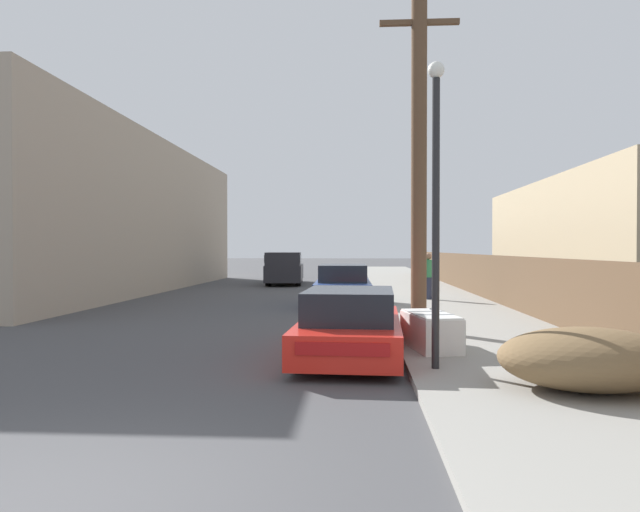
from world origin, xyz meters
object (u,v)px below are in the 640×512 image
Objects in this scene: parked_sports_car_red at (351,325)px; pedestrian at (428,276)px; utility_pole at (419,156)px; brush_pile at (589,359)px; pickup_truck at (285,268)px; discarded_fridge at (430,331)px; car_parked_mid at (343,287)px; street_lamp at (436,191)px.

pedestrian reaches higher than parked_sports_car_red.
brush_pile is at bearing -72.81° from utility_pole.
pickup_truck reaches higher than parked_sports_car_red.
pickup_truck is 11.97m from pedestrian.
utility_pole is (0.03, 2.31, 3.64)m from discarded_fridge.
utility_pole is 4.57× the size of pedestrian.
car_parked_mid is 1.97× the size of brush_pile.
pickup_truck is 3.36× the size of pedestrian.
parked_sports_car_red is 1.98× the size of brush_pile.
utility_pole is (5.37, -18.07, 3.20)m from pickup_truck.
brush_pile is (1.69, -3.05, 0.08)m from discarded_fridge.
car_parked_mid is at bearing 106.43° from brush_pile.
car_parked_mid is at bearing 91.61° from discarded_fridge.
car_parked_mid is 0.82× the size of pickup_truck.
pickup_truck is 24.47m from brush_pile.
pedestrian reaches higher than pickup_truck.
pedestrian is at bearing 81.40° from utility_pole.
brush_pile is (1.66, -5.36, -3.56)m from utility_pole.
parked_sports_car_red is 0.98× the size of street_lamp.
car_parked_mid is at bearing 98.95° from street_lamp.
street_lamp is (1.34, -1.49, 2.31)m from parked_sports_car_red.
brush_pile reaches higher than discarded_fridge.
discarded_fridge is 9.16m from car_parked_mid.
discarded_fridge is at bearing 15.43° from parked_sports_car_red.
street_lamp is (5.19, -22.21, 1.99)m from pickup_truck.
parked_sports_car_red is at bearing -104.37° from pedestrian.
utility_pole is at bearing 62.65° from parked_sports_car_red.
pickup_truck reaches higher than car_parked_mid.
discarded_fridge is 21.08m from pickup_truck.
pickup_truck is at bearing 103.15° from street_lamp.
parked_sports_car_red is 9.32m from car_parked_mid.
pedestrian is at bearing 91.86° from brush_pile.
car_parked_mid is 3.44m from pedestrian.
discarded_fridge is 10.48m from pedestrian.
parked_sports_car_red is 3.06m from street_lamp.
parked_sports_car_red is 0.82× the size of pickup_truck.
street_lamp is at bearing -81.93° from car_parked_mid.
brush_pile is 1.39× the size of pedestrian.
pedestrian is at bearing 83.42° from street_lamp.
car_parked_mid is at bearing 102.98° from pickup_truck.
street_lamp is at bearing 99.13° from pickup_truck.
discarded_fridge is at bearing -79.18° from car_parked_mid.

